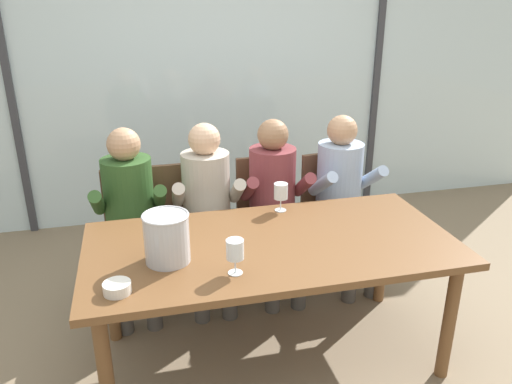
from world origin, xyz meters
TOP-DOWN VIEW (x-y plane):
  - ground at (0.00, 1.00)m, footprint 14.00×14.00m
  - window_glass_panel at (0.00, 2.15)m, footprint 7.16×0.03m
  - window_mullion_left at (-1.61, 2.13)m, footprint 0.06×0.06m
  - window_mullion_right at (1.61, 2.13)m, footprint 0.06×0.06m
  - hillside_vineyard at (0.00, 5.79)m, footprint 13.16×2.40m
  - dining_table at (0.00, 0.00)m, footprint 1.96×0.96m
  - chair_near_curtain at (-0.70, 0.89)m, footprint 0.46×0.46m
  - chair_left_of_center at (-0.28, 0.91)m, footprint 0.47×0.47m
  - chair_center at (0.23, 0.92)m, footprint 0.45×0.45m
  - chair_right_of_center at (0.73, 0.91)m, footprint 0.49×0.49m
  - person_olive_shirt at (-0.73, 0.75)m, footprint 0.46×0.61m
  - person_beige_jumper at (-0.23, 0.75)m, footprint 0.48×0.62m
  - person_maroon_top at (0.23, 0.75)m, footprint 0.47×0.62m
  - person_pale_blue_shirt at (0.74, 0.75)m, footprint 0.49×0.63m
  - ice_bucket_primary at (-0.55, -0.08)m, footprint 0.23×0.23m
  - tasting_bowl at (-0.79, -0.31)m, footprint 0.12×0.12m
  - wine_glass_by_left_taster at (0.16, 0.39)m, footprint 0.08×0.08m
  - wine_glass_near_bucket at (-0.25, -0.27)m, footprint 0.08×0.08m

SIDE VIEW (x-z plane):
  - ground at x=0.00m, z-range 0.00..0.00m
  - chair_near_curtain at x=-0.70m, z-range 0.07..0.96m
  - chair_left_of_center at x=-0.28m, z-range 0.07..0.96m
  - chair_center at x=0.23m, z-range 0.07..0.96m
  - chair_right_of_center at x=0.73m, z-range 0.07..0.96m
  - dining_table at x=0.00m, z-range 0.29..1.04m
  - person_olive_shirt at x=-0.73m, z-range 0.09..1.29m
  - person_beige_jumper at x=-0.23m, z-range 0.09..1.29m
  - person_maroon_top at x=0.23m, z-range 0.09..1.29m
  - person_pale_blue_shirt at x=0.74m, z-range 0.09..1.29m
  - tasting_bowl at x=-0.79m, z-range 0.74..0.79m
  - wine_glass_near_bucket at x=-0.25m, z-range 0.77..0.95m
  - wine_glass_by_left_taster at x=0.16m, z-range 0.78..0.95m
  - ice_bucket_primary at x=-0.55m, z-range 0.75..1.00m
  - hillside_vineyard at x=0.00m, z-range 0.00..1.79m
  - window_glass_panel at x=0.00m, z-range 0.00..2.60m
  - window_mullion_left at x=-1.61m, z-range 0.00..2.60m
  - window_mullion_right at x=1.61m, z-range 0.00..2.60m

